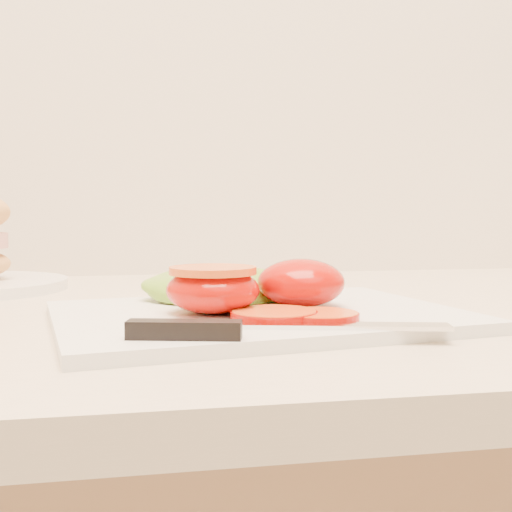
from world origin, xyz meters
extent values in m
cube|color=silver|center=(-0.50, 1.58, 0.94)|extent=(0.36, 0.29, 0.01)
ellipsoid|color=#B90806|center=(-0.46, 1.59, 0.96)|extent=(0.08, 0.08, 0.04)
ellipsoid|color=#B90806|center=(-0.54, 1.57, 0.96)|extent=(0.08, 0.08, 0.04)
cylinder|color=red|center=(-0.54, 1.57, 0.98)|extent=(0.07, 0.07, 0.01)
cylinder|color=orange|center=(-0.50, 1.53, 0.94)|extent=(0.06, 0.06, 0.01)
cylinder|color=orange|center=(-0.46, 1.52, 0.94)|extent=(0.06, 0.06, 0.01)
ellipsoid|color=#8AB830|center=(-0.52, 1.64, 0.95)|extent=(0.16, 0.13, 0.03)
ellipsoid|color=#8AB830|center=(-0.49, 1.65, 0.95)|extent=(0.13, 0.12, 0.02)
cube|color=silver|center=(-0.46, 1.49, 0.94)|extent=(0.15, 0.06, 0.00)
cube|color=black|center=(-0.57, 1.47, 0.95)|extent=(0.08, 0.03, 0.01)
camera|label=1|loc=(-0.60, 1.05, 1.02)|focal=45.00mm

